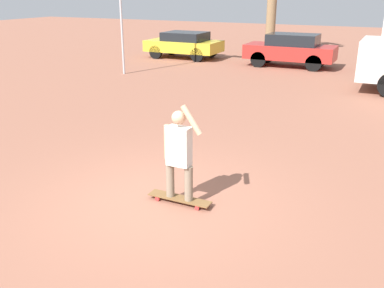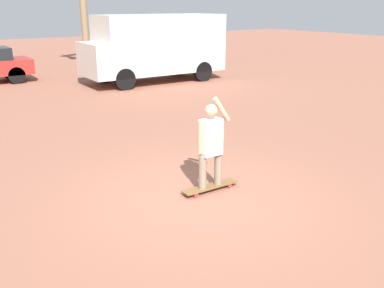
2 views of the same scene
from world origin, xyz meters
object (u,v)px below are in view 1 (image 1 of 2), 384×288
object	(u,v)px
person_skateboarder	(179,151)
parked_car_yellow	(184,44)
parked_car_red	(291,49)
skateboard	(180,199)

from	to	relation	value
person_skateboarder	parked_car_yellow	size ratio (longest dim) A/B	0.43
person_skateboarder	parked_car_red	size ratio (longest dim) A/B	0.40
parked_car_yellow	person_skateboarder	bearing A→B (deg)	-63.48
skateboard	parked_car_red	size ratio (longest dim) A/B	0.27
skateboard	parked_car_red	xyz separation A→B (m)	(-1.63, 14.32, 0.72)
skateboard	parked_car_red	world-z (taller)	parked_car_red
person_skateboarder	skateboard	bearing A→B (deg)	0.00
parked_car_red	parked_car_yellow	distance (m)	5.67
skateboard	parked_car_red	distance (m)	14.43
skateboard	parked_car_red	bearing A→B (deg)	96.48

